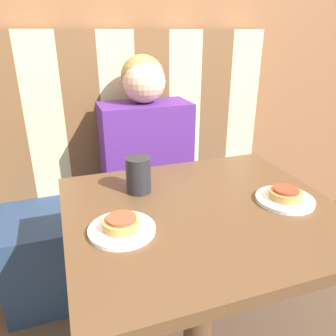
# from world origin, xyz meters

# --- Properties ---
(wall_back) EXTENTS (7.00, 0.05, 2.60)m
(wall_back) POSITION_xyz_m (0.00, 0.93, 1.30)
(wall_back) COLOR brown
(wall_back) RESTS_ON ground_plane
(booth_seat) EXTENTS (1.39, 0.46, 0.43)m
(booth_seat) POSITION_xyz_m (0.00, 0.65, 0.22)
(booth_seat) COLOR navy
(booth_seat) RESTS_ON ground_plane
(booth_backrest) EXTENTS (1.39, 0.07, 0.78)m
(booth_backrest) POSITION_xyz_m (-0.00, 0.84, 0.82)
(booth_backrest) COLOR brown
(booth_backrest) RESTS_ON booth_seat
(dining_table) EXTENTS (0.81, 0.71, 0.71)m
(dining_table) POSITION_xyz_m (0.00, 0.00, 0.61)
(dining_table) COLOR brown
(dining_table) RESTS_ON ground_plane
(person) EXTENTS (0.41, 0.23, 0.68)m
(person) POSITION_xyz_m (0.00, 0.65, 0.75)
(person) COLOR #4C237A
(person) RESTS_ON booth_seat
(plate_left) EXTENTS (0.18, 0.18, 0.01)m
(plate_left) POSITION_xyz_m (-0.25, -0.05, 0.72)
(plate_left) COLOR white
(plate_left) RESTS_ON dining_table
(plate_right) EXTENTS (0.18, 0.18, 0.01)m
(plate_right) POSITION_xyz_m (0.25, -0.05, 0.72)
(plate_right) COLOR white
(plate_right) RESTS_ON dining_table
(pizza_left) EXTENTS (0.10, 0.10, 0.03)m
(pizza_left) POSITION_xyz_m (-0.25, -0.05, 0.74)
(pizza_left) COLOR #C68E47
(pizza_left) RESTS_ON plate_left
(pizza_right) EXTENTS (0.10, 0.10, 0.03)m
(pizza_right) POSITION_xyz_m (0.25, -0.05, 0.74)
(pizza_right) COLOR #C68E47
(pizza_right) RESTS_ON plate_right
(drinking_cup) EXTENTS (0.08, 0.08, 0.12)m
(drinking_cup) POSITION_xyz_m (-0.15, 0.17, 0.77)
(drinking_cup) COLOR #232328
(drinking_cup) RESTS_ON dining_table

